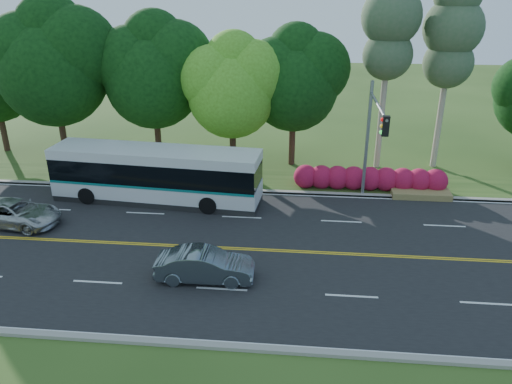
# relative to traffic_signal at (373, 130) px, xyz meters

# --- Properties ---
(ground) EXTENTS (120.00, 120.00, 0.00)m
(ground) POSITION_rel_traffic_signal_xyz_m (-6.49, -5.40, -4.67)
(ground) COLOR #294717
(ground) RESTS_ON ground
(road) EXTENTS (60.00, 14.00, 0.02)m
(road) POSITION_rel_traffic_signal_xyz_m (-6.49, -5.40, -4.66)
(road) COLOR black
(road) RESTS_ON ground
(curb_north) EXTENTS (60.00, 0.30, 0.15)m
(curb_north) POSITION_rel_traffic_signal_xyz_m (-6.49, 1.75, -4.60)
(curb_north) COLOR gray
(curb_north) RESTS_ON ground
(curb_south) EXTENTS (60.00, 0.30, 0.15)m
(curb_south) POSITION_rel_traffic_signal_xyz_m (-6.49, -12.55, -4.60)
(curb_south) COLOR gray
(curb_south) RESTS_ON ground
(grass_verge) EXTENTS (60.00, 4.00, 0.10)m
(grass_verge) POSITION_rel_traffic_signal_xyz_m (-6.49, 3.60, -4.62)
(grass_verge) COLOR #294717
(grass_verge) RESTS_ON ground
(lane_markings) EXTENTS (57.60, 13.82, 0.00)m
(lane_markings) POSITION_rel_traffic_signal_xyz_m (-6.59, -5.40, -4.65)
(lane_markings) COLOR gold
(lane_markings) RESTS_ON road
(tree_row) EXTENTS (44.70, 9.10, 13.84)m
(tree_row) POSITION_rel_traffic_signal_xyz_m (-11.65, 6.73, 2.06)
(tree_row) COLOR #301D15
(tree_row) RESTS_ON ground
(bougainvillea_hedge) EXTENTS (9.50, 2.25, 1.50)m
(bougainvillea_hedge) POSITION_rel_traffic_signal_xyz_m (0.69, 2.75, -3.95)
(bougainvillea_hedge) COLOR maroon
(bougainvillea_hedge) RESTS_ON ground
(traffic_signal) EXTENTS (0.42, 6.10, 7.00)m
(traffic_signal) POSITION_rel_traffic_signal_xyz_m (0.00, 0.00, 0.00)
(traffic_signal) COLOR gray
(traffic_signal) RESTS_ON ground
(transit_bus) EXTENTS (12.42, 3.71, 3.20)m
(transit_bus) POSITION_rel_traffic_signal_xyz_m (-12.26, -0.08, -3.06)
(transit_bus) COLOR silver
(transit_bus) RESTS_ON road
(sedan) EXTENTS (4.34, 1.63, 1.41)m
(sedan) POSITION_rel_traffic_signal_xyz_m (-7.83, -8.22, -3.94)
(sedan) COLOR slate
(sedan) RESTS_ON road
(suv) EXTENTS (5.12, 2.84, 1.35)m
(suv) POSITION_rel_traffic_signal_xyz_m (-18.97, -3.91, -3.97)
(suv) COLOR #B0B3B5
(suv) RESTS_ON road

